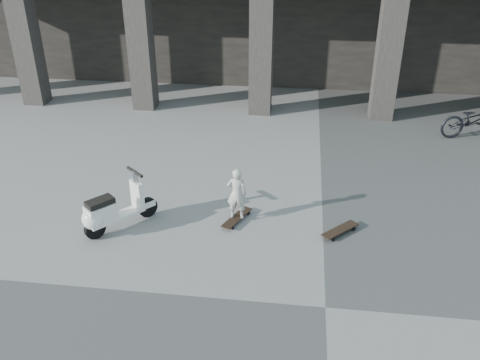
# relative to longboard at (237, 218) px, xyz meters

# --- Properties ---
(ground) EXTENTS (90.00, 90.00, 0.00)m
(ground) POSITION_rel_longboard_xyz_m (1.69, -2.30, -0.07)
(ground) COLOR #454543
(ground) RESTS_ON ground
(longboard) EXTENTS (0.53, 0.89, 0.09)m
(longboard) POSITION_rel_longboard_xyz_m (0.00, 0.00, 0.00)
(longboard) COLOR black
(longboard) RESTS_ON ground
(skateboard_spare) EXTENTS (0.74, 0.75, 0.10)m
(skateboard_spare) POSITION_rel_longboard_xyz_m (2.00, -0.20, 0.01)
(skateboard_spare) COLOR black
(skateboard_spare) RESTS_ON ground
(child) EXTENTS (0.39, 0.26, 1.06)m
(child) POSITION_rel_longboard_xyz_m (-0.00, 0.00, 0.55)
(child) COLOR #B9B4A7
(child) RESTS_ON longboard
(scooter) EXTENTS (1.14, 1.27, 1.09)m
(scooter) POSITION_rel_longboard_xyz_m (-2.34, -0.68, 0.36)
(scooter) COLOR black
(scooter) RESTS_ON ground
(bicycle) EXTENTS (1.98, 1.10, 0.99)m
(bicycle) POSITION_rel_longboard_xyz_m (5.77, 5.00, 0.42)
(bicycle) COLOR black
(bicycle) RESTS_ON ground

